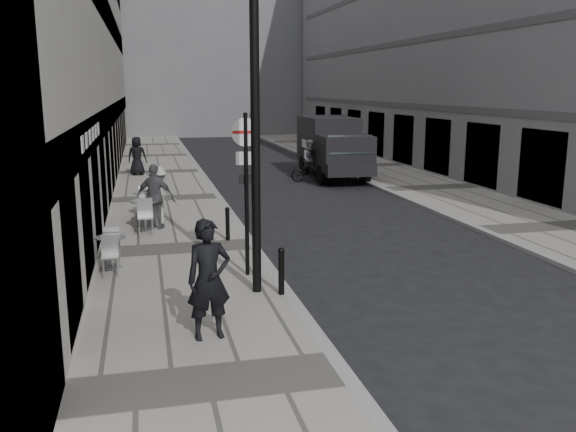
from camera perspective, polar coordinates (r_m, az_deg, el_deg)
name	(u,v)px	position (r m, az deg, el deg)	size (l,w,h in m)	color
sidewalk	(166,199)	(23.79, -11.32, 1.54)	(4.00, 60.00, 0.12)	gray
far_sidewalk	(430,189)	(26.53, 13.16, 2.52)	(4.00, 60.00, 0.12)	gray
building_far	(183,15)	(61.92, -9.81, 18.04)	(24.00, 16.00, 22.00)	slate
walking_man	(209,280)	(10.23, -7.43, -5.92)	(0.74, 0.49, 2.04)	black
sign_post	(246,173)	(13.34, -3.94, 4.05)	(0.62, 0.13, 3.61)	black
lamppost	(255,99)	(12.06, -3.11, 10.92)	(0.32, 0.32, 7.07)	black
bollard_near	(281,273)	(12.42, -0.63, -5.33)	(0.12, 0.12, 0.91)	black
bollard_far	(228,225)	(16.85, -5.67, -0.83)	(0.12, 0.12, 0.87)	black
panel_van	(332,144)	(29.29, 4.15, 6.73)	(2.50, 6.17, 2.86)	black
cyclist	(311,165)	(28.03, 2.12, 4.75)	(1.85, 0.83, 1.93)	black
pedestrian_a	(155,197)	(18.46, -12.32, 1.78)	(1.14, 0.47, 1.94)	#4E4E52
pedestrian_b	(158,195)	(19.20, -12.03, 1.94)	(1.15, 0.66, 1.79)	#AAA79D
pedestrian_c	(137,156)	(30.19, -13.94, 5.48)	(0.90, 0.59, 1.85)	black
cafe_table_near	(111,249)	(14.75, -16.22, -3.03)	(0.69, 1.57, 0.89)	#ADADAF
cafe_table_mid	(145,212)	(18.47, -13.22, 0.32)	(0.80, 1.81, 1.03)	silver
cafe_table_far	(145,202)	(20.40, -13.26, 1.29)	(0.74, 1.67, 0.95)	silver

